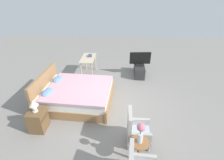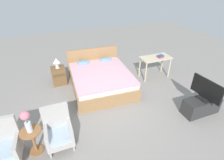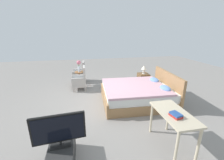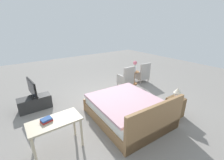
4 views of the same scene
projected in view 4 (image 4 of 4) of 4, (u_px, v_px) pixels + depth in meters
name	position (u px, v px, depth m)	size (l,w,h in m)	color
ground_plane	(110.00, 102.00, 5.22)	(16.00, 16.00, 0.00)	gray
bed	(128.00, 110.00, 4.23)	(1.89, 2.23, 0.96)	#997047
armchair_by_window_left	(142.00, 74.00, 6.94)	(0.58, 0.58, 0.92)	#ADA8A3
armchair_by_window_right	(126.00, 78.00, 6.40)	(0.54, 0.54, 0.92)	#ADA8A3
side_table	(134.00, 76.00, 6.69)	(0.40, 0.40, 0.59)	#936038
flower_vase	(135.00, 65.00, 6.51)	(0.17, 0.17, 0.48)	silver
nightstand	(175.00, 107.00, 4.38)	(0.44, 0.41, 0.58)	brown
table_lamp	(178.00, 92.00, 4.20)	(0.22, 0.22, 0.33)	silver
tv_stand	(35.00, 103.00, 4.76)	(0.96, 0.40, 0.43)	#2D2D2D
tv_flatscreen	(32.00, 88.00, 4.57)	(0.23, 0.83, 0.56)	black
vanity_desk	(55.00, 125.00, 3.07)	(1.04, 0.52, 0.75)	beige
book_stack	(46.00, 120.00, 2.99)	(0.23, 0.19, 0.07)	#AD2823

